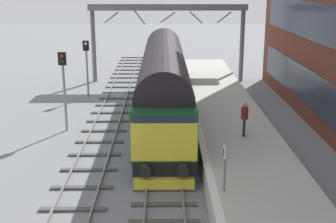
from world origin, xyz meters
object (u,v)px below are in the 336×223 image
diesel_locomotive (164,80)px  waiting_passenger (245,116)px  signal_post_mid (64,82)px  signal_post_far (87,62)px  platform_number_sign (225,161)px

diesel_locomotive → waiting_passenger: (3.82, -5.72, -0.49)m
diesel_locomotive → signal_post_mid: (-5.49, -1.82, 0.29)m
signal_post_far → platform_number_sign: (7.59, -17.49, -0.47)m
diesel_locomotive → platform_number_sign: (2.10, -11.58, -0.39)m
signal_post_mid → diesel_locomotive: bearing=18.3°
diesel_locomotive → waiting_passenger: 6.90m
signal_post_mid → signal_post_far: size_ratio=1.09×
signal_post_mid → waiting_passenger: 10.12m
signal_post_far → platform_number_sign: 19.07m
platform_number_sign → waiting_passenger: size_ratio=0.99×
signal_post_far → platform_number_sign: signal_post_far is taller
diesel_locomotive → signal_post_mid: size_ratio=4.32×
platform_number_sign → signal_post_mid: bearing=127.8°
waiting_passenger → platform_number_sign: bearing=172.3°
platform_number_sign → signal_post_far: bearing=113.4°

